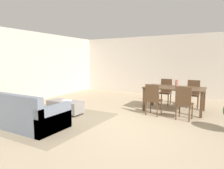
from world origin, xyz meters
TOP-DOWN VIEW (x-y plane):
  - ground_plane at (0.00, 0.00)m, footprint 10.80×10.80m
  - wall_back at (0.00, 5.00)m, footprint 9.00×0.12m
  - wall_left at (-4.50, 0.50)m, footprint 0.12×11.00m
  - area_rug at (-2.12, -0.30)m, footprint 3.00×2.80m
  - couch at (-2.19, -1.00)m, footprint 2.13×0.99m
  - ottoman_table at (-2.06, 0.35)m, footprint 1.11×0.47m
  - dining_table at (0.72, 2.30)m, footprint 1.79×1.00m
  - dining_chair_near_left at (0.30, 1.46)m, footprint 0.43×0.43m
  - dining_chair_near_right at (1.16, 1.40)m, footprint 0.43×0.43m
  - dining_chair_far_left at (0.23, 3.15)m, footprint 0.41×0.41m
  - dining_chair_far_right at (1.17, 3.16)m, footprint 0.42×0.42m
  - vase_centerpiece at (0.78, 2.31)m, footprint 0.09×0.09m
  - book_on_ottoman at (-2.01, 0.36)m, footprint 0.29×0.23m

SIDE VIEW (x-z plane):
  - ground_plane at x=0.00m, z-range 0.00..0.00m
  - area_rug at x=-2.12m, z-range 0.00..0.01m
  - ottoman_table at x=-2.06m, z-range 0.03..0.43m
  - couch at x=-2.19m, z-range -0.14..0.72m
  - book_on_ottoman at x=-2.01m, z-range 0.40..0.43m
  - dining_chair_near_left at x=0.30m, z-range 0.06..0.98m
  - dining_chair_near_right at x=1.16m, z-range 0.06..0.98m
  - dining_chair_far_left at x=0.23m, z-range 0.06..0.98m
  - dining_chair_far_right at x=1.17m, z-range 0.06..0.98m
  - dining_table at x=0.72m, z-range 0.30..1.06m
  - vase_centerpiece at x=0.78m, z-range 0.76..1.00m
  - wall_back at x=0.00m, z-range 0.00..2.70m
  - wall_left at x=-4.50m, z-range 0.00..2.70m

